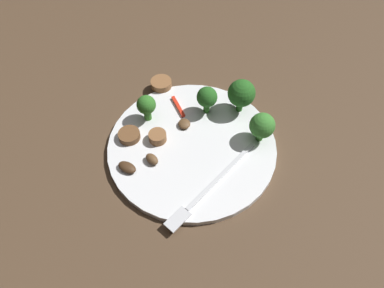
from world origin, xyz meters
The scene contains 14 objects.
ground_plane centered at (0.00, 0.00, 0.00)m, with size 1.40×1.40×0.00m, color #4C3826.
plate centered at (0.00, 0.00, 0.01)m, with size 0.25×0.25×0.01m, color white.
fork centered at (0.07, 0.05, 0.01)m, with size 0.17×0.08×0.00m.
broccoli_floret_0 centered at (-0.04, 0.09, 0.04)m, with size 0.04×0.04×0.05m.
broccoli_floret_1 centered at (-0.07, 0.00, 0.04)m, with size 0.03×0.03×0.05m.
broccoli_floret_2 centered at (-0.03, -0.08, 0.04)m, with size 0.03×0.03×0.05m.
broccoli_floret_3 centered at (-0.09, 0.05, 0.05)m, with size 0.04×0.04×0.06m.
sausage_slice_0 centered at (0.01, -0.05, 0.02)m, with size 0.03×0.03×0.01m, color brown.
sausage_slice_1 centered at (-0.10, -0.09, 0.02)m, with size 0.04×0.04×0.01m, color brown.
sausage_slice_2 centered at (0.02, -0.09, 0.02)m, with size 0.03×0.03×0.01m, color brown.
mushroom_0 centered at (0.05, -0.04, 0.02)m, with size 0.02×0.01×0.01m, color brown.
mushroom_1 centered at (0.07, -0.07, 0.02)m, with size 0.03×0.02×0.01m, color #422B19.
mushroom_2 centered at (-0.03, -0.02, 0.01)m, with size 0.02×0.02×0.01m, color brown.
pepper_strip_0 centered at (-0.06, -0.05, 0.01)m, with size 0.05×0.01×0.00m, color red.
Camera 1 is at (0.30, 0.10, 0.44)m, focal length 33.10 mm.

